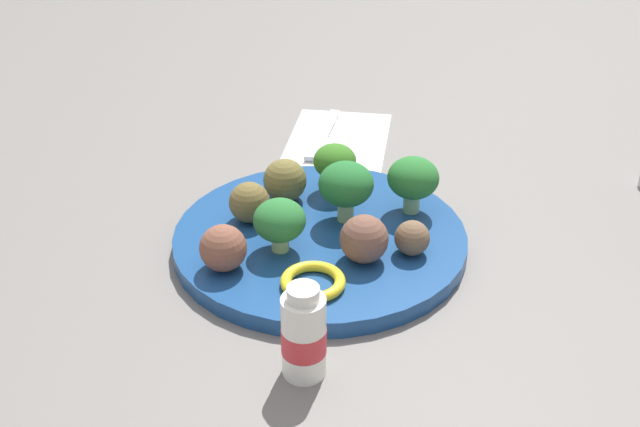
# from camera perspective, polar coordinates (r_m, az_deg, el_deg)

# --- Properties ---
(ground_plane) EXTENTS (4.00, 4.00, 0.00)m
(ground_plane) POSITION_cam_1_polar(r_m,az_deg,el_deg) (0.73, -0.00, -2.45)
(ground_plane) COLOR slate
(plate) EXTENTS (0.28, 0.28, 0.02)m
(plate) POSITION_cam_1_polar(r_m,az_deg,el_deg) (0.72, -0.00, -1.92)
(plate) COLOR navy
(plate) RESTS_ON ground_plane
(broccoli_floret_near_rim) EXTENTS (0.05, 0.05, 0.06)m
(broccoli_floret_near_rim) POSITION_cam_1_polar(r_m,az_deg,el_deg) (0.72, 1.99, 2.17)
(broccoli_floret_near_rim) COLOR #9FBC7F
(broccoli_floret_near_rim) RESTS_ON plate
(broccoli_floret_far_rim) EXTENTS (0.05, 0.05, 0.05)m
(broccoli_floret_far_rim) POSITION_cam_1_polar(r_m,az_deg,el_deg) (0.68, -3.08, -0.58)
(broccoli_floret_far_rim) COLOR #A8CA7E
(broccoli_floret_far_rim) RESTS_ON plate
(broccoli_floret_back_left) EXTENTS (0.05, 0.05, 0.06)m
(broccoli_floret_back_left) POSITION_cam_1_polar(r_m,az_deg,el_deg) (0.74, 7.07, 2.61)
(broccoli_floret_back_left) COLOR #8DBC84
(broccoli_floret_back_left) RESTS_ON plate
(broccoli_floret_front_left) EXTENTS (0.04, 0.04, 0.05)m
(broccoli_floret_front_left) POSITION_cam_1_polar(r_m,az_deg,el_deg) (0.77, 1.13, 3.92)
(broccoli_floret_front_left) COLOR #97BA6A
(broccoli_floret_front_left) RESTS_ON plate
(meatball_center) EXTENTS (0.04, 0.04, 0.04)m
(meatball_center) POSITION_cam_1_polar(r_m,az_deg,el_deg) (0.76, -2.68, 2.53)
(meatball_center) COLOR brown
(meatball_center) RESTS_ON plate
(meatball_back_right) EXTENTS (0.03, 0.03, 0.03)m
(meatball_back_right) POSITION_cam_1_polar(r_m,az_deg,el_deg) (0.68, 7.00, -1.85)
(meatball_back_right) COLOR brown
(meatball_back_right) RESTS_ON plate
(meatball_front_left) EXTENTS (0.04, 0.04, 0.04)m
(meatball_front_left) POSITION_cam_1_polar(r_m,az_deg,el_deg) (0.73, -5.37, 0.85)
(meatball_front_left) COLOR brown
(meatball_front_left) RESTS_ON plate
(meatball_mid_right) EXTENTS (0.04, 0.04, 0.04)m
(meatball_mid_right) POSITION_cam_1_polar(r_m,az_deg,el_deg) (0.66, -7.36, -2.62)
(meatball_mid_right) COLOR brown
(meatball_mid_right) RESTS_ON plate
(meatball_front_right) EXTENTS (0.04, 0.04, 0.04)m
(meatball_front_right) POSITION_cam_1_polar(r_m,az_deg,el_deg) (0.67, 3.36, -1.94)
(meatball_front_right) COLOR brown
(meatball_front_right) RESTS_ON plate
(pepper_ring_mid_left) EXTENTS (0.08, 0.08, 0.01)m
(pepper_ring_mid_left) POSITION_cam_1_polar(r_m,az_deg,el_deg) (0.64, -0.15, -5.19)
(pepper_ring_mid_left) COLOR yellow
(pepper_ring_mid_left) RESTS_ON plate
(napkin) EXTENTS (0.18, 0.13, 0.01)m
(napkin) POSITION_cam_1_polar(r_m,az_deg,el_deg) (0.94, 1.40, 5.71)
(napkin) COLOR white
(napkin) RESTS_ON ground_plane
(fork) EXTENTS (0.12, 0.03, 0.01)m
(fork) POSITION_cam_1_polar(r_m,az_deg,el_deg) (0.93, 2.44, 5.72)
(fork) COLOR silver
(fork) RESTS_ON napkin
(knife) EXTENTS (0.15, 0.04, 0.01)m
(knife) POSITION_cam_1_polar(r_m,az_deg,el_deg) (0.93, 0.22, 5.88)
(knife) COLOR white
(knife) RESTS_ON napkin
(yogurt_bottle) EXTENTS (0.03, 0.03, 0.08)m
(yogurt_bottle) POSITION_cam_1_polar(r_m,az_deg,el_deg) (0.56, -1.42, -9.20)
(yogurt_bottle) COLOR white
(yogurt_bottle) RESTS_ON ground_plane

